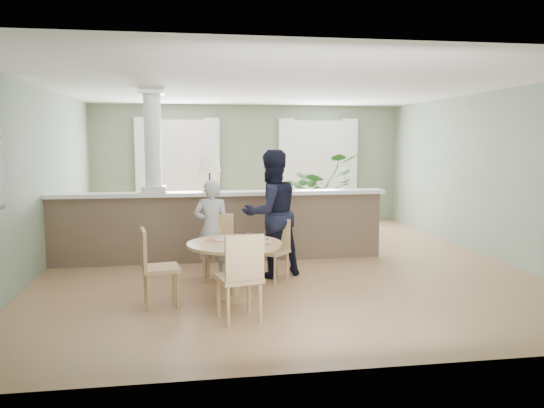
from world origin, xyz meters
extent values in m
plane|color=#A57D57|center=(0.00, 0.00, 0.00)|extent=(8.00, 8.00, 0.00)
cube|color=gray|center=(0.00, 4.00, 1.35)|extent=(7.00, 0.02, 2.70)
cube|color=gray|center=(-3.50, 0.00, 1.35)|extent=(0.02, 8.00, 2.70)
cube|color=gray|center=(3.50, 0.00, 1.35)|extent=(0.02, 8.00, 2.70)
cube|color=gray|center=(0.00, -4.00, 1.35)|extent=(7.00, 0.02, 2.70)
cube|color=white|center=(0.00, 0.00, 2.70)|extent=(7.00, 8.00, 0.02)
cube|color=white|center=(-1.60, 3.97, 1.55)|extent=(1.10, 0.02, 1.50)
cube|color=white|center=(-1.60, 3.94, 1.55)|extent=(1.22, 0.04, 1.62)
cube|color=white|center=(1.60, 3.97, 1.55)|extent=(1.10, 0.02, 1.50)
cube|color=white|center=(1.60, 3.94, 1.55)|extent=(1.22, 0.04, 1.62)
cube|color=white|center=(-2.35, 3.88, 1.25)|extent=(0.35, 0.10, 2.30)
cube|color=white|center=(-0.85, 3.88, 1.25)|extent=(0.35, 0.10, 2.30)
cube|color=white|center=(0.85, 3.88, 1.25)|extent=(0.35, 0.10, 2.30)
cube|color=white|center=(2.35, 3.88, 1.25)|extent=(0.35, 0.10, 2.30)
cube|color=brown|center=(-0.90, 0.20, 0.53)|extent=(5.20, 0.22, 1.05)
cube|color=white|center=(-0.90, 0.20, 1.08)|extent=(5.32, 0.36, 0.06)
cube|color=white|center=(-1.90, 0.20, 1.16)|extent=(0.36, 0.36, 0.10)
cylinder|color=white|center=(-1.90, 0.20, 1.91)|extent=(0.26, 0.26, 1.39)
cube|color=white|center=(-1.90, 0.20, 2.65)|extent=(0.38, 0.38, 0.10)
cylinder|color=black|center=(-1.05, 0.20, 1.12)|extent=(0.18, 0.18, 0.03)
cylinder|color=black|center=(-1.05, 0.20, 1.28)|extent=(0.03, 0.03, 0.28)
cone|color=white|center=(-1.05, 0.20, 1.55)|extent=(0.36, 0.36, 0.26)
imported|color=#9C8255|center=(-1.14, 1.51, 0.41)|extent=(2.89, 1.29, 0.83)
imported|color=#316528|center=(1.16, 2.09, 0.82)|extent=(1.95, 1.89, 1.65)
cylinder|color=tan|center=(-0.84, -1.83, 0.02)|extent=(0.48, 0.48, 0.04)
cylinder|color=tan|center=(-0.84, -1.83, 0.34)|extent=(0.13, 0.13, 0.62)
cylinder|color=tan|center=(-0.84, -1.83, 0.67)|extent=(1.14, 1.14, 0.04)
cube|color=red|center=(-0.96, -1.63, 0.69)|extent=(0.47, 0.39, 0.01)
cube|color=red|center=(-0.53, -1.81, 0.69)|extent=(0.50, 0.48, 0.01)
cylinder|color=silver|center=(-0.97, -1.66, 0.70)|extent=(0.25, 0.25, 0.01)
cylinder|color=silver|center=(-0.52, -1.83, 0.70)|extent=(0.25, 0.25, 0.01)
cylinder|color=white|center=(-0.87, -1.85, 0.74)|extent=(0.07, 0.07, 0.08)
cube|color=silver|center=(-1.03, -1.69, 0.71)|extent=(0.06, 0.16, 0.00)
cube|color=silver|center=(-1.13, -1.62, 0.70)|extent=(0.07, 0.20, 0.00)
cylinder|color=white|center=(-0.48, -2.05, 0.72)|extent=(0.04, 0.04, 0.07)
cylinder|color=silver|center=(-0.48, -2.05, 0.77)|extent=(0.04, 0.04, 0.01)
imported|color=#276BB8|center=(-0.65, -1.75, 0.73)|extent=(0.14, 0.14, 0.09)
cube|color=tan|center=(-1.00, -0.98, 0.43)|extent=(0.48, 0.48, 0.05)
cylinder|color=tan|center=(-1.20, -1.10, 0.21)|extent=(0.04, 0.04, 0.42)
cylinder|color=tan|center=(-0.88, -1.18, 0.21)|extent=(0.04, 0.04, 0.42)
cylinder|color=tan|center=(-1.12, -0.78, 0.21)|extent=(0.04, 0.04, 0.42)
cylinder|color=tan|center=(-0.80, -0.86, 0.21)|extent=(0.04, 0.04, 0.42)
cube|color=tan|center=(-0.96, -0.80, 0.68)|extent=(0.39, 0.12, 0.44)
cube|color=tan|center=(-0.28, -1.12, 0.41)|extent=(0.54, 0.54, 0.05)
cylinder|color=tan|center=(-0.49, -1.13, 0.19)|extent=(0.04, 0.04, 0.39)
cylinder|color=tan|center=(-0.27, -1.33, 0.19)|extent=(0.04, 0.04, 0.39)
cylinder|color=tan|center=(-0.29, -0.90, 0.19)|extent=(0.04, 0.04, 0.39)
cylinder|color=tan|center=(-0.06, -1.11, 0.19)|extent=(0.04, 0.04, 0.39)
cube|color=tan|center=(-0.16, -0.99, 0.63)|extent=(0.29, 0.27, 0.42)
cube|color=tan|center=(-0.87, -2.64, 0.46)|extent=(0.52, 0.52, 0.05)
cylinder|color=tan|center=(-0.74, -2.43, 0.22)|extent=(0.04, 0.04, 0.44)
cylinder|color=tan|center=(-1.08, -2.51, 0.22)|extent=(0.04, 0.04, 0.44)
cylinder|color=tan|center=(-0.66, -2.77, 0.22)|extent=(0.04, 0.04, 0.44)
cylinder|color=tan|center=(-1.00, -2.85, 0.22)|extent=(0.04, 0.04, 0.44)
cube|color=tan|center=(-0.83, -2.83, 0.72)|extent=(0.41, 0.13, 0.47)
cube|color=tan|center=(-1.71, -1.98, 0.44)|extent=(0.47, 0.47, 0.05)
cylinder|color=tan|center=(-1.52, -2.12, 0.21)|extent=(0.04, 0.04, 0.42)
cylinder|color=tan|center=(-1.57, -1.79, 0.21)|extent=(0.04, 0.04, 0.42)
cylinder|color=tan|center=(-1.85, -2.17, 0.21)|extent=(0.04, 0.04, 0.42)
cylinder|color=tan|center=(-1.90, -1.85, 0.21)|extent=(0.04, 0.04, 0.42)
cube|color=tan|center=(-1.89, -2.01, 0.68)|extent=(0.10, 0.39, 0.45)
imported|color=#AAABB0|center=(-1.06, -0.76, 0.69)|extent=(0.55, 0.40, 1.38)
imported|color=black|center=(-0.24, -0.83, 0.89)|extent=(1.05, 0.94, 1.78)
camera|label=1|loc=(-1.37, -8.09, 1.92)|focal=35.00mm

